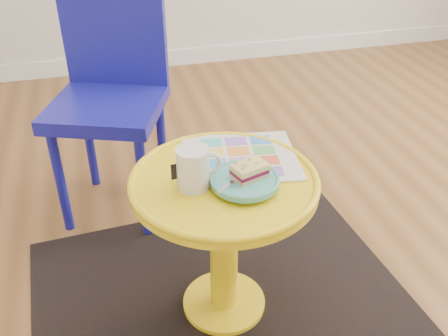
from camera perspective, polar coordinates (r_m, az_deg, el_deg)
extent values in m
plane|color=brown|center=(2.29, 13.77, -5.16)|extent=(4.00, 4.00, 0.00)
cube|color=white|center=(3.90, 0.34, 13.04)|extent=(4.00, 0.02, 0.12)
cube|color=black|center=(1.84, 0.00, -15.27)|extent=(1.37, 1.18, 0.01)
cylinder|color=yellow|center=(1.83, 0.00, -15.10)|extent=(0.29, 0.29, 0.02)
cylinder|color=yellow|center=(1.65, 0.00, -9.14)|extent=(0.09, 0.09, 0.48)
cylinder|color=yellow|center=(1.49, 0.00, -1.76)|extent=(0.57, 0.57, 0.03)
cylinder|color=#161794|center=(2.12, -18.13, -1.72)|extent=(0.04, 0.04, 0.45)
cylinder|color=#161794|center=(2.01, -9.16, -2.39)|extent=(0.04, 0.04, 0.45)
cylinder|color=#161794|center=(2.38, -15.12, 2.88)|extent=(0.04, 0.04, 0.45)
cylinder|color=#161794|center=(2.29, -7.08, 2.48)|extent=(0.04, 0.04, 0.45)
cube|color=#161794|center=(2.07, -13.26, 6.76)|extent=(0.55, 0.55, 0.06)
cube|color=#161794|center=(2.15, -12.50, 14.99)|extent=(0.41, 0.20, 0.45)
cube|color=silver|center=(1.58, 1.82, 1.22)|extent=(0.40, 0.36, 0.01)
cylinder|color=silver|center=(1.42, -3.58, -0.05)|extent=(0.10, 0.10, 0.13)
torus|color=silver|center=(1.43, -1.60, 0.54)|extent=(0.07, 0.02, 0.07)
cylinder|color=#D1B78C|center=(1.39, -3.66, 1.89)|extent=(0.09, 0.09, 0.01)
cylinder|color=#51ABA2|center=(1.45, 2.37, -1.84)|extent=(0.08, 0.08, 0.01)
cylinder|color=#51ABA2|center=(1.44, 2.38, -1.47)|extent=(0.20, 0.20, 0.02)
cube|color=#D3BC8C|center=(1.44, 2.91, -0.81)|extent=(0.11, 0.09, 0.01)
cube|color=maroon|center=(1.43, 2.92, -0.37)|extent=(0.11, 0.09, 0.01)
cube|color=#EADB8C|center=(1.43, 2.94, 0.14)|extent=(0.11, 0.09, 0.02)
cube|color=silver|center=(1.41, 0.83, -1.74)|extent=(0.10, 0.08, 0.00)
cube|color=silver|center=(1.46, 2.45, -0.51)|extent=(0.04, 0.04, 0.00)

